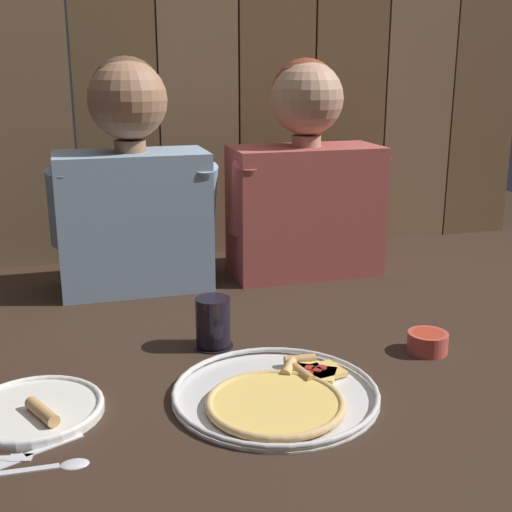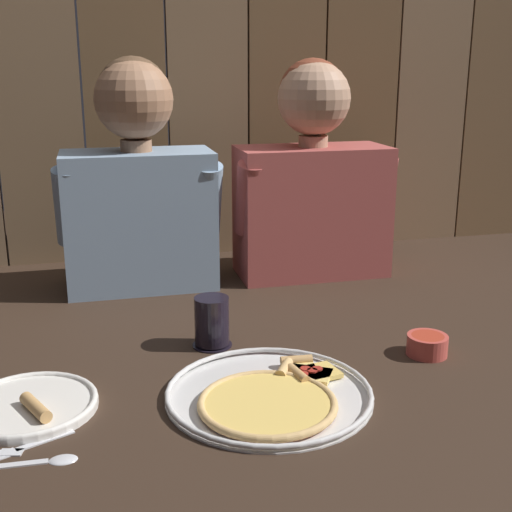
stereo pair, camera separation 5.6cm
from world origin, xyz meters
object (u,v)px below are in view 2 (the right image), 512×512
(pizza_tray, at_px, (271,395))
(drinking_glass, at_px, (212,322))
(dinner_plate, at_px, (29,405))
(diner_left, at_px, (138,181))
(diner_right, at_px, (312,177))
(dipping_bowl, at_px, (427,344))

(pizza_tray, relative_size, drinking_glass, 3.46)
(dinner_plate, bearing_deg, drinking_glass, 28.80)
(drinking_glass, xyz_separation_m, diner_left, (-0.11, 0.45, 0.23))
(drinking_glass, relative_size, diner_right, 0.18)
(drinking_glass, bearing_deg, dipping_bowl, -19.63)
(pizza_tray, relative_size, dinner_plate, 1.58)
(pizza_tray, height_order, diner_left, diner_left)
(diner_right, bearing_deg, diner_left, 179.99)
(drinking_glass, xyz_separation_m, dipping_bowl, (0.42, -0.15, -0.03))
(diner_left, xyz_separation_m, diner_right, (0.48, -0.00, -0.01))
(dipping_bowl, bearing_deg, dinner_plate, -176.62)
(diner_left, bearing_deg, pizza_tray, -76.48)
(pizza_tray, height_order, dinner_plate, dinner_plate)
(drinking_glass, relative_size, dipping_bowl, 1.29)
(dipping_bowl, distance_m, diner_left, 0.84)
(dinner_plate, relative_size, diner_left, 0.40)
(dinner_plate, xyz_separation_m, dipping_bowl, (0.78, 0.05, 0.01))
(dinner_plate, distance_m, drinking_glass, 0.41)
(dipping_bowl, relative_size, diner_left, 0.14)
(dinner_plate, xyz_separation_m, diner_right, (0.72, 0.64, 0.27))
(drinking_glass, distance_m, diner_left, 0.51)
(pizza_tray, xyz_separation_m, dipping_bowl, (0.36, 0.11, 0.01))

